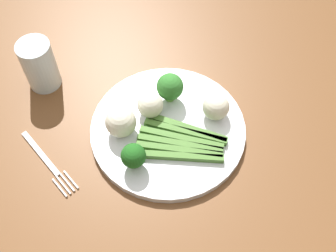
{
  "coord_description": "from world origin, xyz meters",
  "views": [
    {
      "loc": [
        0.2,
        0.43,
        1.43
      ],
      "look_at": [
        0.02,
        0.04,
        0.77
      ],
      "focal_mm": 44.62,
      "sensor_mm": 36.0,
      "label": 1
    }
  ],
  "objects_px": {
    "asparagus_bundle": "(182,142)",
    "broccoli_right": "(133,156)",
    "water_glass": "(39,65)",
    "broccoli_front": "(170,87)",
    "dining_table": "(170,139)",
    "plate": "(168,130)",
    "fork": "(48,162)",
    "cauliflower_back": "(121,122)",
    "cauliflower_outer_edge": "(150,105)",
    "cauliflower_edge": "(216,107)"
  },
  "relations": [
    {
      "from": "broccoli_front",
      "to": "cauliflower_back",
      "type": "distance_m",
      "value": 0.12
    },
    {
      "from": "broccoli_right",
      "to": "asparagus_bundle",
      "type": "bearing_deg",
      "value": -176.72
    },
    {
      "from": "fork",
      "to": "water_glass",
      "type": "bearing_deg",
      "value": 148.93
    },
    {
      "from": "plate",
      "to": "asparagus_bundle",
      "type": "relative_size",
      "value": 1.73
    },
    {
      "from": "cauliflower_outer_edge",
      "to": "plate",
      "type": "bearing_deg",
      "value": 109.85
    },
    {
      "from": "plate",
      "to": "cauliflower_back",
      "type": "xyz_separation_m",
      "value": [
        0.08,
        -0.03,
        0.04
      ]
    },
    {
      "from": "cauliflower_edge",
      "to": "cauliflower_back",
      "type": "distance_m",
      "value": 0.18
    },
    {
      "from": "water_glass",
      "to": "cauliflower_edge",
      "type": "bearing_deg",
      "value": 140.75
    },
    {
      "from": "cauliflower_outer_edge",
      "to": "broccoli_front",
      "type": "bearing_deg",
      "value": -162.01
    },
    {
      "from": "broccoli_right",
      "to": "cauliflower_outer_edge",
      "type": "relative_size",
      "value": 1.09
    },
    {
      "from": "cauliflower_back",
      "to": "fork",
      "type": "bearing_deg",
      "value": 0.52
    },
    {
      "from": "plate",
      "to": "cauliflower_outer_edge",
      "type": "height_order",
      "value": "cauliflower_outer_edge"
    },
    {
      "from": "dining_table",
      "to": "asparagus_bundle",
      "type": "relative_size",
      "value": 6.64
    },
    {
      "from": "broccoli_right",
      "to": "cauliflower_back",
      "type": "xyz_separation_m",
      "value": [
        -0.01,
        -0.08,
        -0.0
      ]
    },
    {
      "from": "broccoli_right",
      "to": "fork",
      "type": "xyz_separation_m",
      "value": [
        0.14,
        -0.08,
        -0.04
      ]
    },
    {
      "from": "asparagus_bundle",
      "to": "cauliflower_outer_edge",
      "type": "height_order",
      "value": "cauliflower_outer_edge"
    },
    {
      "from": "broccoli_front",
      "to": "cauliflower_outer_edge",
      "type": "xyz_separation_m",
      "value": [
        0.05,
        0.02,
        -0.01
      ]
    },
    {
      "from": "cauliflower_back",
      "to": "water_glass",
      "type": "bearing_deg",
      "value": -61.67
    },
    {
      "from": "asparagus_bundle",
      "to": "broccoli_front",
      "type": "height_order",
      "value": "broccoli_front"
    },
    {
      "from": "plate",
      "to": "cauliflower_edge",
      "type": "bearing_deg",
      "value": 173.92
    },
    {
      "from": "asparagus_bundle",
      "to": "plate",
      "type": "bearing_deg",
      "value": -41.75
    },
    {
      "from": "asparagus_bundle",
      "to": "cauliflower_outer_edge",
      "type": "distance_m",
      "value": 0.09
    },
    {
      "from": "asparagus_bundle",
      "to": "water_glass",
      "type": "distance_m",
      "value": 0.32
    },
    {
      "from": "dining_table",
      "to": "broccoli_right",
      "type": "relative_size",
      "value": 20.71
    },
    {
      "from": "plate",
      "to": "asparagus_bundle",
      "type": "xyz_separation_m",
      "value": [
        -0.01,
        0.04,
        0.01
      ]
    },
    {
      "from": "plate",
      "to": "cauliflower_outer_edge",
      "type": "xyz_separation_m",
      "value": [
        0.02,
        -0.05,
        0.03
      ]
    },
    {
      "from": "asparagus_bundle",
      "to": "broccoli_right",
      "type": "distance_m",
      "value": 0.1
    },
    {
      "from": "dining_table",
      "to": "fork",
      "type": "height_order",
      "value": "fork"
    },
    {
      "from": "cauliflower_edge",
      "to": "cauliflower_outer_edge",
      "type": "height_order",
      "value": "same"
    },
    {
      "from": "asparagus_bundle",
      "to": "cauliflower_edge",
      "type": "bearing_deg",
      "value": -122.68
    },
    {
      "from": "water_glass",
      "to": "broccoli_front",
      "type": "bearing_deg",
      "value": 144.01
    },
    {
      "from": "broccoli_front",
      "to": "cauliflower_edge",
      "type": "xyz_separation_m",
      "value": [
        -0.06,
        0.07,
        -0.01
      ]
    },
    {
      "from": "asparagus_bundle",
      "to": "cauliflower_back",
      "type": "relative_size",
      "value": 2.92
    },
    {
      "from": "dining_table",
      "to": "broccoli_front",
      "type": "xyz_separation_m",
      "value": [
        -0.01,
        -0.02,
        0.15
      ]
    },
    {
      "from": "cauliflower_edge",
      "to": "fork",
      "type": "distance_m",
      "value": 0.33
    },
    {
      "from": "cauliflower_back",
      "to": "cauliflower_edge",
      "type": "bearing_deg",
      "value": 167.35
    },
    {
      "from": "cauliflower_edge",
      "to": "dining_table",
      "type": "bearing_deg",
      "value": -35.36
    },
    {
      "from": "asparagus_bundle",
      "to": "cauliflower_outer_edge",
      "type": "relative_size",
      "value": 3.39
    },
    {
      "from": "plate",
      "to": "cauliflower_back",
      "type": "distance_m",
      "value": 0.09
    },
    {
      "from": "broccoli_right",
      "to": "cauliflower_back",
      "type": "height_order",
      "value": "cauliflower_back"
    },
    {
      "from": "broccoli_right",
      "to": "cauliflower_edge",
      "type": "relative_size",
      "value": 1.07
    },
    {
      "from": "fork",
      "to": "water_glass",
      "type": "height_order",
      "value": "water_glass"
    },
    {
      "from": "broccoli_right",
      "to": "cauliflower_outer_edge",
      "type": "height_order",
      "value": "broccoli_right"
    },
    {
      "from": "cauliflower_back",
      "to": "fork",
      "type": "height_order",
      "value": "cauliflower_back"
    },
    {
      "from": "plate",
      "to": "fork",
      "type": "height_order",
      "value": "plate"
    },
    {
      "from": "dining_table",
      "to": "plate",
      "type": "bearing_deg",
      "value": 59.26
    },
    {
      "from": "cauliflower_outer_edge",
      "to": "cauliflower_edge",
      "type": "bearing_deg",
      "value": 153.44
    },
    {
      "from": "cauliflower_outer_edge",
      "to": "cauliflower_back",
      "type": "distance_m",
      "value": 0.07
    },
    {
      "from": "dining_table",
      "to": "fork",
      "type": "relative_size",
      "value": 6.92
    },
    {
      "from": "asparagus_bundle",
      "to": "cauliflower_outer_edge",
      "type": "bearing_deg",
      "value": -37.26
    }
  ]
}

